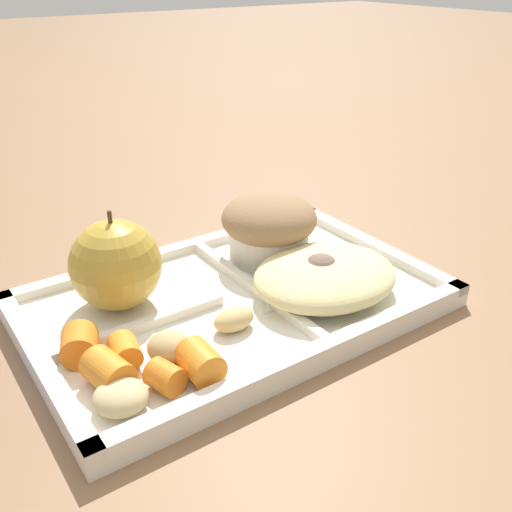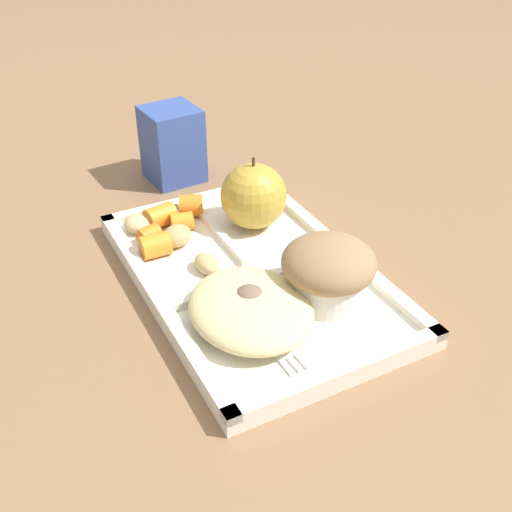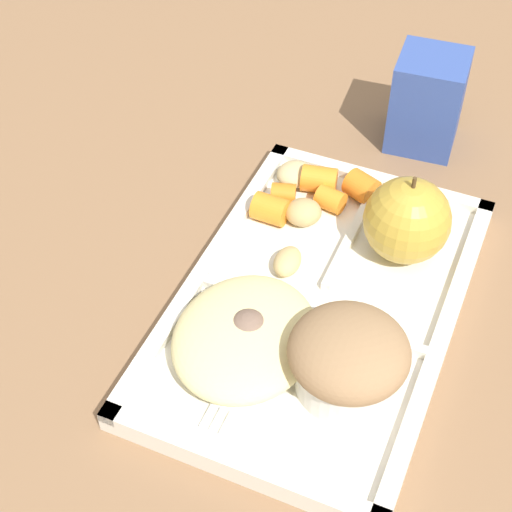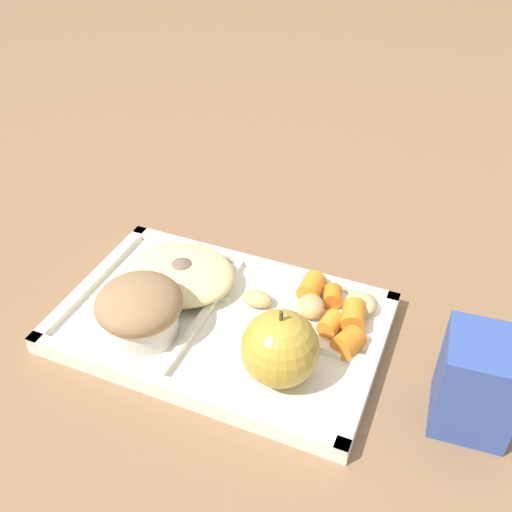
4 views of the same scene
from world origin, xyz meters
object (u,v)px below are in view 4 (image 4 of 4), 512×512
at_px(bran_muffin, 140,309).
at_px(plastic_fork, 163,282).
at_px(lunch_tray, 222,324).
at_px(green_apple, 280,348).
at_px(milk_carton, 477,383).

bearing_deg(bran_muffin, plastic_fork, -75.44).
distance_m(lunch_tray, green_apple, 0.11).
bearing_deg(lunch_tray, green_apple, 151.31).
bearing_deg(lunch_tray, bran_muffin, 33.39).
height_order(green_apple, plastic_fork, green_apple).
bearing_deg(green_apple, lunch_tray, -28.69).
relative_size(bran_muffin, plastic_fork, 0.64).
xyz_separation_m(lunch_tray, plastic_fork, (0.09, -0.03, 0.01)).
bearing_deg(milk_carton, plastic_fork, -12.48).
xyz_separation_m(lunch_tray, green_apple, (-0.09, 0.05, 0.04)).
distance_m(plastic_fork, milk_carton, 0.36).
height_order(bran_muffin, plastic_fork, bran_muffin).
bearing_deg(milk_carton, lunch_tray, -8.39).
distance_m(lunch_tray, milk_carton, 0.27).
bearing_deg(green_apple, milk_carton, -170.60).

